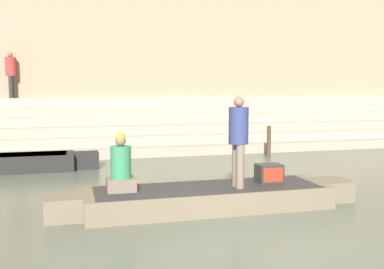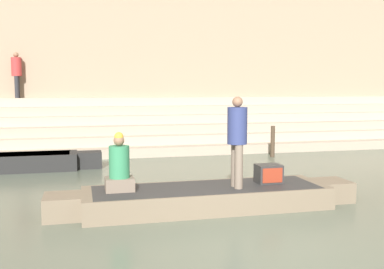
# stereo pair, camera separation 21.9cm
# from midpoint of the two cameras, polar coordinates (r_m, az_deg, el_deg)

# --- Properties ---
(ground_plane) EXTENTS (120.00, 120.00, 0.00)m
(ground_plane) POSITION_cam_midpoint_polar(r_m,az_deg,el_deg) (6.72, 9.62, -14.35)
(ground_plane) COLOR #566051
(ghat_steps) EXTENTS (36.00, 3.39, 1.95)m
(ghat_steps) POSITION_cam_midpoint_polar(r_m,az_deg,el_deg) (17.16, -5.30, 0.49)
(ghat_steps) COLOR tan
(ghat_steps) RESTS_ON ground
(back_wall) EXTENTS (34.20, 1.28, 8.45)m
(back_wall) POSITION_cam_midpoint_polar(r_m,az_deg,el_deg) (18.97, -6.25, 11.55)
(back_wall) COLOR tan
(back_wall) RESTS_ON ground
(rowboat_main) EXTENTS (6.03, 1.50, 0.42)m
(rowboat_main) POSITION_cam_midpoint_polar(r_m,az_deg,el_deg) (8.75, 2.62, -7.93)
(rowboat_main) COLOR #756651
(rowboat_main) RESTS_ON ground
(person_standing) EXTENTS (0.38, 0.38, 1.74)m
(person_standing) POSITION_cam_midpoint_polar(r_m,az_deg,el_deg) (8.58, 6.48, -0.16)
(person_standing) COLOR #756656
(person_standing) RESTS_ON rowboat_main
(person_rowing) EXTENTS (0.53, 0.42, 1.10)m
(person_rowing) POSITION_cam_midpoint_polar(r_m,az_deg,el_deg) (8.41, -8.47, -4.22)
(person_rowing) COLOR #756656
(person_rowing) RESTS_ON rowboat_main
(tv_set) EXTENTS (0.50, 0.39, 0.37)m
(tv_set) POSITION_cam_midpoint_polar(r_m,az_deg,el_deg) (9.21, 10.38, -4.92)
(tv_set) COLOR #2D2D2D
(tv_set) RESTS_ON rowboat_main
(mooring_post) EXTENTS (0.14, 0.14, 1.05)m
(mooring_post) POSITION_cam_midpoint_polar(r_m,az_deg,el_deg) (15.40, 10.61, -0.88)
(mooring_post) COLOR #473828
(mooring_post) RESTS_ON ground
(person_on_steps) EXTENTS (0.37, 0.37, 1.69)m
(person_on_steps) POSITION_cam_midpoint_polar(r_m,az_deg,el_deg) (17.97, -21.06, 7.44)
(person_on_steps) COLOR #28282D
(person_on_steps) RESTS_ON ghat_steps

